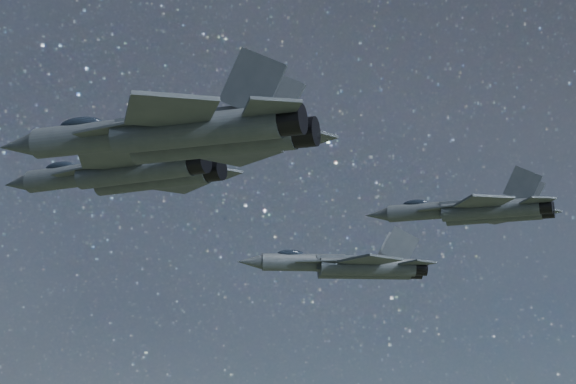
# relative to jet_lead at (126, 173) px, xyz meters

# --- Properties ---
(jet_lead) EXTENTS (19.17, 12.86, 4.84)m
(jet_lead) POSITION_rel_jet_lead_xyz_m (0.00, 0.00, 0.00)
(jet_lead) COLOR #323A3F
(jet_left) EXTENTS (19.34, 13.29, 4.85)m
(jet_left) POSITION_rel_jet_lead_xyz_m (14.38, 28.21, -2.46)
(jet_left) COLOR #323A3F
(jet_right) EXTENTS (18.99, 13.03, 4.77)m
(jet_right) POSITION_rel_jet_lead_xyz_m (8.14, -18.00, -2.83)
(jet_right) COLOR #323A3F
(jet_slot) EXTENTS (16.03, 10.96, 4.02)m
(jet_slot) POSITION_rel_jet_lead_xyz_m (25.38, 11.98, -0.77)
(jet_slot) COLOR #323A3F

